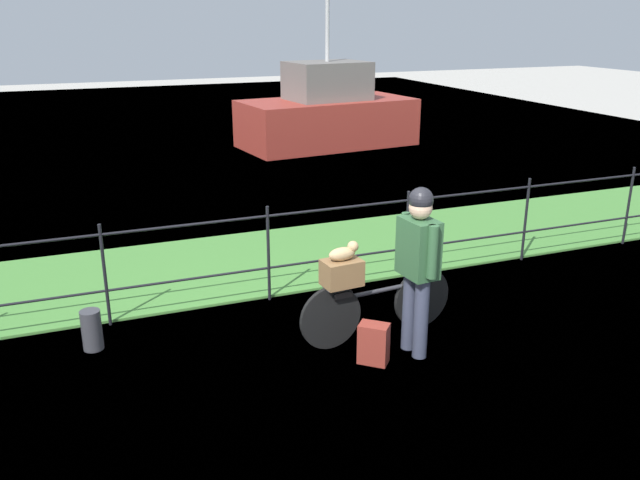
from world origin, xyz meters
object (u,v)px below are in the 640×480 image
Objects in this scene: moored_boat_mid at (327,115)px; terrier_dog at (344,252)px; mooring_bollard at (92,330)px; backpack_on_paving at (374,343)px; wooden_crate at (342,273)px; cyclist_person at (418,257)px; bicycle_main at (376,306)px.

terrier_dog is at bearing -111.34° from moored_boat_mid.
terrier_dog is 0.77× the size of mooring_bollard.
moored_boat_mid is at bearing -68.56° from backpack_on_paving.
cyclist_person is at bearing -33.35° from wooden_crate.
cyclist_person is (0.58, -0.40, 0.01)m from terrier_dog.
bicycle_main is at bearing 4.75° from terrier_dog.
wooden_crate reaches higher than backpack_on_paving.
wooden_crate is 2.55m from mooring_bollard.
cyclist_person is at bearing -107.70° from moored_boat_mid.
mooring_bollard is 0.09× the size of moored_boat_mid.
bicycle_main is 0.75m from terrier_dog.
bicycle_main is 0.60m from wooden_crate.
moored_boat_mid reaches higher than backpack_on_paving.
wooden_crate is 0.22× the size of cyclist_person.
cyclist_person is 10.90m from moored_boat_mid.
wooden_crate is (-0.40, -0.03, 0.44)m from bicycle_main.
wooden_crate is at bearing 146.65° from cyclist_person.
moored_boat_mid is (3.31, 10.38, -0.22)m from cyclist_person.
wooden_crate is at bearing -19.76° from mooring_bollard.
wooden_crate is 10.73m from moored_boat_mid.
terrier_dog is 2.63m from mooring_bollard.
wooden_crate is 0.75m from backpack_on_paving.
terrier_dog is at bearing -19.53° from mooring_bollard.
bicycle_main reaches higher than mooring_bollard.
terrier_dog is 10.72m from moored_boat_mid.
cyclist_person reaches higher than backpack_on_paving.
bicycle_main is 4.61× the size of wooden_crate.
bicycle_main reaches higher than backpack_on_paving.
backpack_on_paving is (0.15, -0.44, -0.59)m from wooden_crate.
terrier_dog reaches higher than backpack_on_paving.
terrier_dog is at bearing 4.75° from wooden_crate.
bicycle_main is at bearing -16.40° from mooring_bollard.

